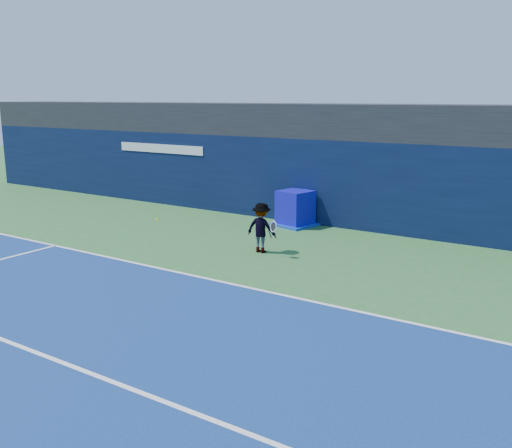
# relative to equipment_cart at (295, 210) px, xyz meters

# --- Properties ---
(ground) EXTENTS (80.00, 80.00, 0.00)m
(ground) POSITION_rel_equipment_cart_xyz_m (0.28, -9.51, -0.57)
(ground) COLOR #2F692F
(ground) RESTS_ON ground
(baseline) EXTENTS (24.00, 0.10, 0.01)m
(baseline) POSITION_rel_equipment_cart_xyz_m (0.28, -6.51, -0.56)
(baseline) COLOR white
(baseline) RESTS_ON ground
(service_line) EXTENTS (24.00, 0.10, 0.01)m
(service_line) POSITION_rel_equipment_cart_xyz_m (0.28, -11.51, -0.56)
(service_line) COLOR white
(service_line) RESTS_ON ground
(stadium_band) EXTENTS (36.00, 3.00, 1.20)m
(stadium_band) POSITION_rel_equipment_cart_xyz_m (0.28, 1.99, 3.03)
(stadium_band) COLOR black
(stadium_band) RESTS_ON back_wall_assembly
(back_wall_assembly) EXTENTS (36.00, 1.03, 3.00)m
(back_wall_assembly) POSITION_rel_equipment_cart_xyz_m (0.27, 0.99, 0.93)
(back_wall_assembly) COLOR black
(back_wall_assembly) RESTS_ON ground
(equipment_cart) EXTENTS (1.55, 1.55, 1.24)m
(equipment_cart) POSITION_rel_equipment_cart_xyz_m (0.00, 0.00, 0.00)
(equipment_cart) COLOR #100BA5
(equipment_cart) RESTS_ON ground
(tennis_player) EXTENTS (1.21, 0.67, 1.46)m
(tennis_player) POSITION_rel_equipment_cart_xyz_m (0.93, -3.64, 0.16)
(tennis_player) COLOR white
(tennis_player) RESTS_ON ground
(tennis_ball) EXTENTS (0.07, 0.07, 0.07)m
(tennis_ball) POSITION_rel_equipment_cart_xyz_m (-2.33, -4.53, 0.20)
(tennis_ball) COLOR #D0E219
(tennis_ball) RESTS_ON ground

